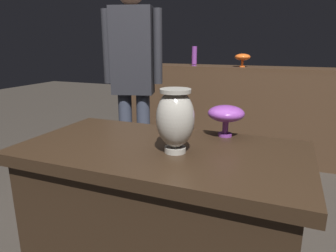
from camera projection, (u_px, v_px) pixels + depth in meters
display_plinth at (162, 229)px, 1.37m from camera, size 1.20×0.64×0.80m
back_display_shelf at (240, 112)px, 3.32m from camera, size 2.60×0.40×0.99m
vase_centerpiece at (175, 119)px, 1.17m from camera, size 0.15×0.15×0.26m
vase_tall_behind at (226, 114)px, 1.39m from camera, size 0.17×0.17×0.15m
shelf_vase_center at (243, 57)px, 3.11m from camera, size 0.16×0.16×0.14m
shelf_vase_far_left at (153, 58)px, 3.53m from camera, size 0.11×0.11×0.10m
shelf_vase_left at (194, 56)px, 3.29m from camera, size 0.07×0.07×0.21m
visitor_near_left at (133, 73)px, 2.38m from camera, size 0.45×0.26×1.69m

